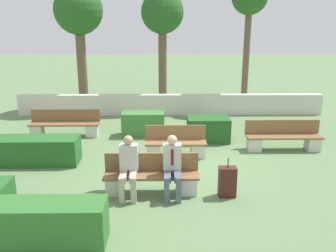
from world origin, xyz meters
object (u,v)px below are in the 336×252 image
object	(u,v)px
suitcase	(227,182)
tree_leftmost	(79,14)
bench_left_side	(65,126)
bench_back	(176,146)
tree_center_left	(162,16)
bench_front	(151,178)
tree_center_right	(249,2)
person_seated_woman	(128,164)
bench_right_side	(283,139)
person_seated_man	(172,164)

from	to	relation	value
suitcase	tree_leftmost	size ratio (longest dim) A/B	0.18
bench_left_side	bench_back	xyz separation A→B (m)	(3.46, -1.90, -0.02)
bench_back	tree_center_left	xyz separation A→B (m)	(-0.35, 5.81, 3.37)
suitcase	tree_center_left	xyz separation A→B (m)	(-1.35, 8.17, 3.35)
bench_front	bench_back	size ratio (longest dim) A/B	1.23
bench_front	tree_center_left	world-z (taller)	tree_center_left
tree_center_right	person_seated_woman	bearing A→B (deg)	-117.17
person_seated_woman	bench_back	bearing A→B (deg)	65.22
bench_left_side	person_seated_woman	xyz separation A→B (m)	(2.40, -4.19, 0.38)
tree_center_right	bench_back	bearing A→B (deg)	-118.11
bench_front	person_seated_woman	distance (m)	0.62
bench_left_side	bench_right_side	world-z (taller)	same
person_seated_man	tree_center_right	bearing A→B (deg)	68.26
bench_front	tree_center_right	distance (m)	9.43
bench_right_side	tree_leftmost	xyz separation A→B (m)	(-6.70, 5.29, 3.43)
bench_back	bench_left_side	bearing A→B (deg)	140.64
person_seated_man	person_seated_woman	world-z (taller)	person_seated_man
bench_back	tree_center_right	bearing A→B (deg)	51.31
bench_left_side	person_seated_man	distance (m)	5.35
bench_left_side	bench_right_side	xyz separation A→B (m)	(6.53, -1.39, -0.00)
person_seated_man	bench_back	bearing A→B (deg)	86.26
bench_back	person_seated_woman	xyz separation A→B (m)	(-1.06, -2.29, 0.40)
bench_left_side	bench_back	bearing A→B (deg)	-22.46
bench_front	tree_center_left	size ratio (longest dim) A/B	0.43
bench_left_side	tree_leftmost	xyz separation A→B (m)	(-0.17, 3.90, 3.43)
bench_front	bench_left_side	world-z (taller)	same
bench_right_side	person_seated_man	world-z (taller)	person_seated_man
bench_back	suitcase	bearing A→B (deg)	-77.65
tree_center_left	bench_right_side	bearing A→B (deg)	-57.16
tree_leftmost	bench_left_side	bearing A→B (deg)	-87.44
bench_right_side	tree_leftmost	size ratio (longest dim) A/B	0.44
person_seated_man	tree_leftmost	world-z (taller)	tree_leftmost
bench_left_side	tree_center_right	xyz separation A→B (m)	(6.47, 3.75, 3.87)
bench_back	person_seated_man	xyz separation A→B (m)	(-0.15, -2.29, 0.40)
person_seated_man	tree_leftmost	distance (m)	9.32
bench_left_side	suitcase	distance (m)	6.17
person_seated_man	tree_center_right	size ratio (longest dim) A/B	0.25
bench_left_side	tree_leftmost	size ratio (longest dim) A/B	0.45
bench_back	tree_leftmost	world-z (taller)	tree_leftmost
person_seated_woman	suitcase	xyz separation A→B (m)	(2.06, -0.07, -0.38)
person_seated_man	tree_center_right	distance (m)	9.23
bench_left_side	tree_center_right	size ratio (longest dim) A/B	0.43
bench_back	tree_center_right	size ratio (longest dim) A/B	0.32
person_seated_man	tree_center_left	xyz separation A→B (m)	(-0.20, 8.10, 2.96)
person_seated_woman	suitcase	size ratio (longest dim) A/B	1.52
bench_right_side	tree_center_left	xyz separation A→B (m)	(-3.42, 5.30, 3.35)
tree_leftmost	tree_center_right	world-z (taller)	tree_center_right
bench_back	suitcase	size ratio (longest dim) A/B	1.93
bench_front	bench_right_side	distance (m)	4.52
tree_center_right	tree_leftmost	bearing A→B (deg)	178.71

